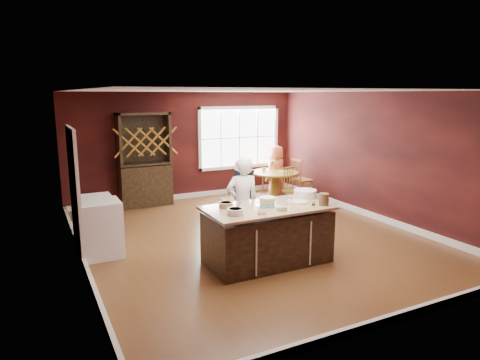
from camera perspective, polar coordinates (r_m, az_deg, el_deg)
name	(u,v)px	position (r m, az deg, el deg)	size (l,w,h in m)	color
room_shell	(251,167)	(7.78, 1.41, 1.81)	(7.00, 7.00, 7.00)	brown
window	(239,138)	(11.50, -0.10, 5.68)	(2.36, 0.10, 1.66)	white
doorway	(75,194)	(7.58, -21.15, -1.74)	(0.08, 1.26, 2.13)	white
kitchen_island	(267,236)	(6.84, 3.67, -7.44)	(1.99, 1.04, 0.92)	black
dining_table	(275,180)	(10.67, 4.64, -0.05)	(1.19, 1.19, 0.75)	brown
baker	(242,203)	(7.34, 0.32, -3.12)	(0.59, 0.39, 1.61)	white
layer_cake	(267,202)	(6.72, 3.63, -2.89)	(0.35, 0.35, 0.14)	white
bowl_blue	(236,212)	(6.23, -0.60, -4.23)	(0.24, 0.24, 0.09)	silver
bowl_yellow	(226,205)	(6.63, -1.89, -3.33)	(0.22, 0.22, 0.08)	olive
bowl_pink	(262,212)	(6.28, 2.94, -4.33)	(0.14, 0.14, 0.05)	white
bowl_olive	(282,208)	(6.49, 5.60, -3.80)	(0.16, 0.16, 0.06)	beige
drinking_glass	(288,200)	(6.83, 6.41, -2.71)	(0.07, 0.07, 0.14)	silver
dinner_plate	(300,202)	(7.01, 7.98, -2.89)	(0.28, 0.28, 0.02)	#F6ECC9
white_tub	(305,194)	(7.34, 8.67, -1.81)	(0.38, 0.38, 0.13)	silver
stoneware_crock	(324,199)	(6.87, 11.11, -2.55)	(0.16, 0.16, 0.19)	brown
toy_figurine	(313,203)	(6.83, 9.75, -3.03)	(0.05, 0.05, 0.09)	yellow
rug	(274,201)	(10.79, 4.60, -2.80)	(2.32, 1.79, 0.01)	brown
chair_east	(302,178)	(11.08, 8.27, 0.25)	(0.44, 0.42, 1.05)	brown
chair_south	(294,189)	(9.97, 7.26, -1.13)	(0.42, 0.40, 1.00)	brown
chair_north	(272,174)	(11.54, 4.23, 0.84)	(0.45, 0.43, 1.08)	brown
seated_woman	(276,171)	(11.22, 4.86, 1.22)	(0.66, 0.43, 1.34)	#D07548
high_chair	(244,185)	(10.54, 0.57, -0.72)	(0.35, 0.35, 0.87)	#242E43
toddler	(241,170)	(10.57, 0.20, 1.39)	(0.18, 0.14, 0.26)	#8CA5BF
table_plate	(284,171)	(10.71, 5.85, 1.18)	(0.21, 0.21, 0.02)	beige
table_cup	(264,169)	(10.69, 3.18, 1.42)	(0.12, 0.12, 0.09)	silver
hutch	(144,160)	(10.41, -12.62, 2.66)	(1.22, 0.51, 2.23)	black
washer	(101,229)	(7.45, -18.06, -6.21)	(0.64, 0.62, 0.93)	white
dryer	(95,220)	(8.06, -18.75, -5.12)	(0.60, 0.58, 0.88)	silver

